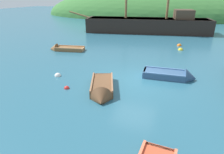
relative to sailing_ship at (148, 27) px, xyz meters
name	(u,v)px	position (x,y,z in m)	size (l,w,h in m)	color
ground_plane	(136,81)	(2.61, -15.55, -0.68)	(120.00, 120.00, 0.00)	#285B70
shore_hill	(138,16)	(-6.42, 19.07, -0.68)	(45.79, 19.64, 11.51)	#387033
sailing_ship	(148,27)	(0.00, 0.00, 0.00)	(18.25, 6.66, 12.16)	black
rowboat_near_dock	(172,76)	(4.53, -14.39, -0.55)	(3.17, 1.43, 1.09)	#335175
rowboat_outer_right	(64,49)	(-5.15, -11.48, -0.59)	(3.28, 1.70, 0.99)	brown
rowboat_center	(102,90)	(1.37, -17.63, -0.55)	(2.20, 3.24, 1.08)	brown
buoy_orange	(179,46)	(4.37, -5.93, -0.68)	(0.43, 0.43, 0.43)	orange
buoy_white	(58,76)	(-2.07, -16.67, -0.68)	(0.40, 0.40, 0.40)	white
buoy_red	(67,88)	(-0.58, -17.92, -0.68)	(0.29, 0.29, 0.29)	red
buoy_yellow	(180,50)	(4.59, -7.53, -0.68)	(0.43, 0.43, 0.43)	yellow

